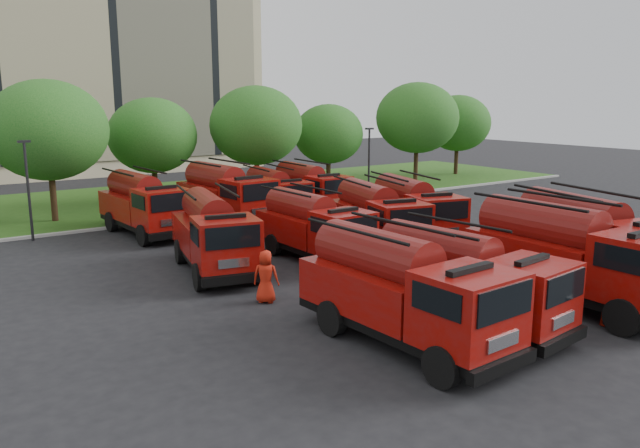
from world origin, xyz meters
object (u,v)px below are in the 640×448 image
at_px(fire_truck_2, 570,256).
at_px(fire_truck_7, 413,210).
at_px(fire_truck_6, 376,217).
at_px(fire_truck_8, 143,204).
at_px(fire_truck_1, 465,280).
at_px(fire_truck_4, 213,234).
at_px(firefighter_1, 610,325).
at_px(fire_truck_0, 402,291).
at_px(fire_truck_11, 309,189).
at_px(fire_truck_3, 593,243).
at_px(firefighter_4, 266,302).
at_px(firefighter_5, 429,238).
at_px(fire_truck_10, 275,194).
at_px(fire_truck_9, 226,195).
at_px(fire_truck_5, 313,227).

height_order(fire_truck_2, fire_truck_7, fire_truck_2).
xyz_separation_m(fire_truck_6, fire_truck_8, (-8.03, 9.61, 0.05)).
relative_size(fire_truck_1, fire_truck_4, 0.95).
xyz_separation_m(fire_truck_2, firefighter_1, (-0.72, -2.11, -1.77)).
relative_size(fire_truck_0, fire_truck_11, 1.10).
height_order(fire_truck_3, fire_truck_8, fire_truck_3).
relative_size(fire_truck_2, firefighter_1, 4.90).
xyz_separation_m(fire_truck_0, fire_truck_6, (6.94, 9.54, -0.09)).
bearing_deg(fire_truck_4, firefighter_1, -46.84).
xyz_separation_m(fire_truck_11, firefighter_4, (-11.00, -13.77, -1.53)).
bearing_deg(fire_truck_1, fire_truck_6, 59.17).
distance_m(firefighter_1, firefighter_5, 13.15).
xyz_separation_m(firefighter_4, firefighter_5, (12.14, 4.15, 0.00)).
relative_size(fire_truck_2, fire_truck_8, 1.07).
distance_m(fire_truck_11, firefighter_1, 22.36).
xyz_separation_m(fire_truck_6, firefighter_1, (-0.33, -12.20, -1.58)).
distance_m(fire_truck_4, firefighter_5, 12.02).
xyz_separation_m(fire_truck_11, firefighter_5, (1.14, -9.62, -1.53)).
xyz_separation_m(fire_truck_0, firefighter_5, (10.78, 9.81, -1.66)).
xyz_separation_m(fire_truck_0, fire_truck_4, (-1.12, 10.47, -0.06)).
distance_m(fire_truck_6, fire_truck_7, 2.67).
xyz_separation_m(fire_truck_11, firefighter_1, (-3.04, -22.10, -1.53)).
height_order(fire_truck_10, fire_truck_11, fire_truck_11).
bearing_deg(fire_truck_9, fire_truck_7, -62.05).
relative_size(fire_truck_7, fire_truck_10, 1.12).
height_order(fire_truck_4, fire_truck_9, fire_truck_9).
bearing_deg(firefighter_5, fire_truck_1, 68.83).
height_order(fire_truck_6, fire_truck_7, fire_truck_7).
xyz_separation_m(fire_truck_8, fire_truck_9, (4.79, -0.04, 0.09)).
xyz_separation_m(fire_truck_4, firefighter_5, (11.90, -0.66, -1.60)).
xyz_separation_m(fire_truck_0, fire_truck_10, (7.10, 19.36, -0.21)).
relative_size(fire_truck_3, firefighter_1, 5.11).
relative_size(fire_truck_8, fire_truck_10, 1.11).
bearing_deg(fire_truck_2, fire_truck_7, 77.85).
xyz_separation_m(fire_truck_7, fire_truck_9, (-5.89, 9.25, 0.13)).
relative_size(fire_truck_0, firefighter_1, 4.66).
bearing_deg(fire_truck_0, firefighter_4, 100.72).
bearing_deg(fire_truck_10, fire_truck_6, -85.63).
bearing_deg(firefighter_4, fire_truck_9, -68.34).
xyz_separation_m(fire_truck_6, firefighter_4, (-8.30, -3.88, -1.58)).
relative_size(fire_truck_2, fire_truck_5, 1.17).
distance_m(fire_truck_7, firefighter_1, 12.97).
distance_m(fire_truck_0, firefighter_1, 7.31).
xyz_separation_m(fire_truck_2, fire_truck_4, (-8.44, 11.02, -0.17)).
xyz_separation_m(fire_truck_1, fire_truck_2, (4.75, -0.49, 0.22)).
relative_size(firefighter_1, firefighter_4, 0.83).
xyz_separation_m(fire_truck_4, fire_truck_10, (8.22, 8.89, -0.15)).
bearing_deg(fire_truck_10, fire_truck_0, -104.81).
bearing_deg(fire_truck_6, fire_truck_0, -112.49).
bearing_deg(fire_truck_9, firefighter_1, -86.93).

